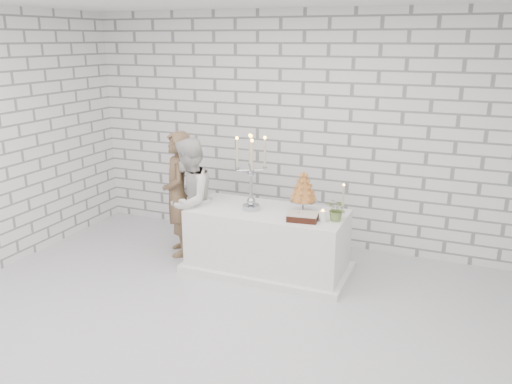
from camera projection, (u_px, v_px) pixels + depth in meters
name	position (u px, v px, depth m)	size (l,w,h in m)	color
ground	(218.00, 331.00, 4.86)	(6.00, 5.00, 0.01)	silver
wall_back	(302.00, 131.00, 6.65)	(6.00, 0.01, 3.00)	white
cake_table	(267.00, 241.00, 6.03)	(1.80, 0.80, 0.75)	white
groom	(178.00, 194.00, 6.42)	(0.57, 0.38, 1.57)	brown
bride	(189.00, 201.00, 6.20)	(0.74, 0.58, 1.53)	silver
candelabra	(251.00, 173.00, 5.82)	(0.36, 0.36, 0.88)	#A9A9B3
croquembouche	(303.00, 192.00, 5.77)	(0.32, 0.32, 0.49)	#B36527
chocolate_cake	(303.00, 217.00, 5.59)	(0.32, 0.23, 0.08)	black
pillar_candle	(323.00, 216.00, 5.54)	(0.08, 0.08, 0.12)	white
extra_taper	(343.00, 199.00, 5.79)	(0.06, 0.06, 0.32)	#C3B995
flowers	(337.00, 210.00, 5.55)	(0.23, 0.20, 0.26)	#3F652F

